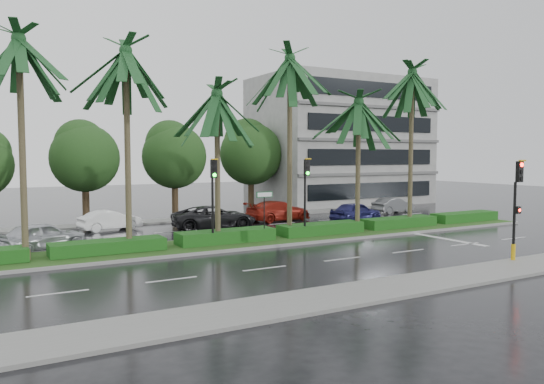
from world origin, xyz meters
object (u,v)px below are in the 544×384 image
car_red (278,211)px  car_grey (393,205)px  street_sign (264,204)px  car_white (110,220)px  signal_near (517,206)px  signal_median_left (213,189)px  car_blue (356,212)px  car_darkgrey (214,217)px  car_silver (42,236)px

car_red → car_grey: bearing=-96.7°
street_sign → car_white: bearing=123.6°
signal_near → signal_median_left: 13.93m
street_sign → car_blue: (10.00, 4.85, -1.43)m
car_blue → street_sign: bearing=105.2°
signal_median_left → car_grey: signal_median_left is taller
signal_median_left → car_darkgrey: 7.51m
car_darkgrey → car_grey: car_darkgrey is taller
signal_median_left → car_silver: 8.67m
street_sign → car_darkgrey: street_sign is taller
car_grey → car_red: bearing=82.9°
signal_near → signal_median_left: signal_median_left is taller
signal_near → street_sign: (-7.00, 9.87, -0.38)m
car_white → car_darkgrey: bearing=-124.9°
car_blue → car_red: bearing=44.8°
car_darkgrey → car_red: car_darkgrey is taller
signal_near → car_blue: (3.00, 14.72, -1.81)m
signal_median_left → street_sign: 3.13m
street_sign → car_grey: size_ratio=0.69×
car_blue → signal_near: bearing=157.8°
car_silver → car_red: 16.60m
car_white → car_blue: size_ratio=0.93×
street_sign → car_grey: 18.17m
car_silver → car_darkgrey: (10.38, 2.86, 0.03)m
car_grey → car_white: bearing=80.2°
car_white → car_blue: (16.00, -4.18, 0.07)m
signal_median_left → car_blue: size_ratio=1.07×
signal_median_left → car_grey: (19.27, 8.12, -2.38)m
signal_near → car_red: signal_near is taller
signal_near → car_darkgrey: (-7.12, 16.25, -1.76)m
signal_median_left → car_silver: size_ratio=1.04×
car_silver → car_darkgrey: 10.77m
car_darkgrey → car_grey: bearing=-77.1°
street_sign → car_white: 10.95m
car_red → car_blue: (4.50, -3.09, -0.02)m
car_red → car_grey: car_red is taller
car_darkgrey → car_red: size_ratio=1.08×
car_blue → signal_median_left: bearing=100.5°
car_blue → car_grey: bearing=-74.5°
car_red → car_blue: bearing=-131.1°
signal_near → car_darkgrey: 17.83m
street_sign → signal_median_left: bearing=-176.5°
car_silver → car_red: size_ratio=0.85×
car_darkgrey → car_red: 5.84m
car_silver → street_sign: bearing=-131.2°
street_sign → car_darkgrey: bearing=91.1°
car_silver → car_grey: (26.77, 4.42, -0.09)m
signal_near → car_red: size_ratio=0.89×
signal_median_left → signal_near: bearing=-44.1°
car_red → car_blue: car_red is taller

